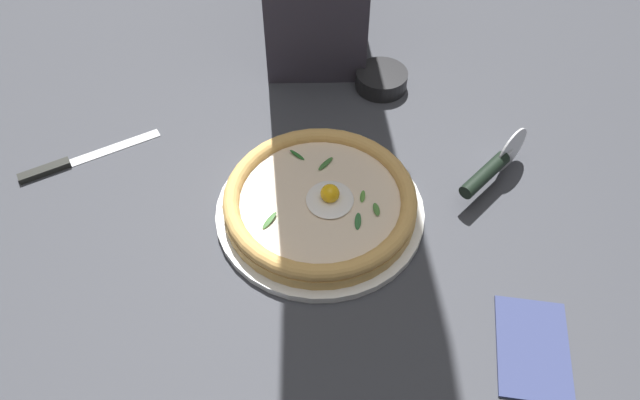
{
  "coord_description": "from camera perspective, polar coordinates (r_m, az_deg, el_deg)",
  "views": [
    {
      "loc": [
        0.61,
        0.03,
        0.72
      ],
      "look_at": [
        0.04,
        -0.01,
        0.03
      ],
      "focal_mm": 34.91,
      "sensor_mm": 36.0,
      "label": 1
    }
  ],
  "objects": [
    {
      "name": "side_bowl",
      "position": [
        1.12,
        5.65,
        10.93
      ],
      "size": [
        0.09,
        0.09,
        0.03
      ],
      "primitive_type": "cylinder",
      "color": "black",
      "rests_on": "ground"
    },
    {
      "name": "ground_plane",
      "position": [
        0.96,
        1.03,
        -0.05
      ],
      "size": [
        2.4,
        2.4,
        0.03
      ],
      "primitive_type": "cube",
      "color": "#383A3F",
      "rests_on": "ground"
    },
    {
      "name": "table_knife",
      "position": [
        1.06,
        -21.98,
        3.22
      ],
      "size": [
        0.14,
        0.2,
        0.01
      ],
      "color": "silver",
      "rests_on": "ground"
    },
    {
      "name": "pizza_cutter",
      "position": [
        0.97,
        15.51,
        2.87
      ],
      "size": [
        0.13,
        0.11,
        0.08
      ],
      "color": "silver",
      "rests_on": "ground"
    },
    {
      "name": "folded_napkin",
      "position": [
        0.84,
        18.96,
        -12.67
      ],
      "size": [
        0.15,
        0.1,
        0.01
      ],
      "primitive_type": "cube",
      "rotation": [
        0.0,
        0.0,
        6.21
      ],
      "color": "navy",
      "rests_on": "ground"
    },
    {
      "name": "pizza",
      "position": [
        0.9,
        0.01,
        -0.08
      ],
      "size": [
        0.28,
        0.28,
        0.05
      ],
      "color": "#DDAC5B",
      "rests_on": "pizza_plate"
    },
    {
      "name": "pizza_plate",
      "position": [
        0.92,
        -0.0,
        -1.04
      ],
      "size": [
        0.31,
        0.31,
        0.01
      ],
      "primitive_type": "cylinder",
      "color": "white",
      "rests_on": "ground"
    }
  ]
}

